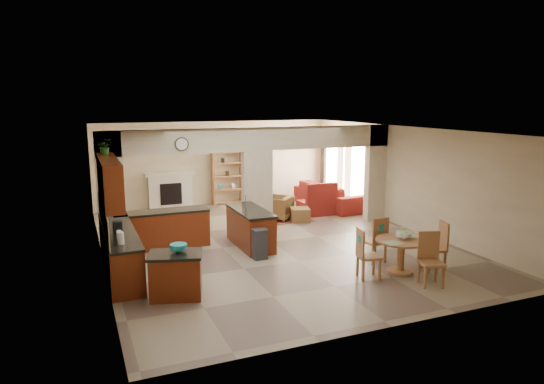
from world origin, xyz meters
name	(u,v)px	position (x,y,z in m)	size (l,w,h in m)	color
floor	(271,242)	(0.00, 0.00, 0.00)	(10.00, 10.00, 0.00)	gray
ceiling	(271,130)	(0.00, 0.00, 2.80)	(10.00, 10.00, 0.00)	white
wall_back	(216,163)	(0.00, 5.00, 1.40)	(8.00, 8.00, 0.00)	beige
wall_front	(397,241)	(0.00, -5.00, 1.40)	(8.00, 8.00, 0.00)	beige
wall_left	(99,200)	(-4.00, 0.00, 1.40)	(10.00, 10.00, 0.00)	beige
wall_right	(405,177)	(4.00, 0.00, 1.40)	(10.00, 10.00, 0.00)	beige
partition_left_pier	(110,191)	(-3.70, 1.00, 1.40)	(0.60, 0.25, 2.80)	beige
partition_center_pier	(257,192)	(0.00, 1.00, 1.10)	(0.80, 0.25, 2.20)	beige
partition_right_pier	(375,173)	(3.70, 1.00, 1.40)	(0.60, 0.25, 2.80)	beige
partition_header	(257,139)	(0.00, 1.00, 2.50)	(8.00, 0.25, 0.60)	beige
kitchen_counter	(138,241)	(-3.26, -0.25, 0.46)	(2.52, 3.29, 1.48)	#481B08
upper_cabinets	(109,181)	(-3.82, -0.80, 1.92)	(0.35, 2.40, 0.90)	#481B08
peninsula	(250,228)	(-0.60, -0.11, 0.46)	(0.70, 1.85, 0.91)	#481B08
wall_clock	(182,144)	(-2.00, 0.85, 2.45)	(0.34, 0.34, 0.03)	#4D3419
rug	(282,219)	(1.20, 2.10, 0.01)	(1.60, 1.30, 0.01)	brown
fireplace	(170,190)	(-1.60, 4.83, 0.61)	(1.60, 0.35, 1.20)	beige
shelving_unit	(227,178)	(0.35, 4.82, 0.90)	(1.00, 0.32, 1.80)	brown
window_a	(359,173)	(3.97, 2.30, 1.20)	(0.02, 0.90, 1.90)	white
window_b	(333,166)	(3.97, 4.00, 1.20)	(0.02, 0.90, 1.90)	white
glazed_door	(345,174)	(3.97, 3.15, 1.05)	(0.02, 0.70, 2.10)	white
drape_a_left	(368,176)	(3.93, 1.70, 1.20)	(0.10, 0.28, 2.30)	#3F1919
drape_a_right	(348,171)	(3.93, 2.90, 1.20)	(0.10, 0.28, 2.30)	#3F1919
drape_b_left	(340,169)	(3.93, 3.40, 1.20)	(0.10, 0.28, 2.30)	#3F1919
drape_b_right	(323,164)	(3.93, 4.60, 1.20)	(0.10, 0.28, 2.30)	#3F1919
ceiling_fan	(279,131)	(1.50, 3.00, 2.56)	(1.00, 1.00, 0.10)	white
kitchen_island	(176,275)	(-2.89, -2.53, 0.41)	(1.09, 0.91, 0.82)	#481B08
teal_bowl	(179,248)	(-2.82, -2.46, 0.89)	(0.30, 0.30, 0.14)	teal
trash_can	(259,245)	(-0.75, -1.11, 0.32)	(0.30, 0.25, 0.63)	#2A2A2C
dining_table	(401,250)	(1.61, -3.05, 0.48)	(1.04, 1.04, 0.71)	brown
fruit_bowl	(404,235)	(1.67, -3.03, 0.80)	(0.32, 0.32, 0.17)	#8CC229
sofa	(329,195)	(3.30, 2.99, 0.40)	(1.07, 2.75, 0.80)	maroon
chaise	(316,207)	(2.46, 2.29, 0.20)	(1.02, 0.83, 0.41)	maroon
armchair	(278,208)	(1.07, 2.10, 0.36)	(0.76, 0.78, 0.71)	maroon
ottoman	(300,215)	(1.57, 1.64, 0.20)	(0.54, 0.54, 0.39)	maroon
plant	(105,147)	(-3.82, -0.11, 2.54)	(0.31, 0.27, 0.34)	#1B4412
chair_north	(377,238)	(1.52, -2.33, 0.55)	(0.45, 0.45, 1.02)	brown
chair_east	(438,244)	(2.45, -3.18, 0.55)	(0.52, 0.52, 1.02)	brown
chair_south	(430,256)	(1.74, -3.76, 0.55)	(0.53, 0.53, 1.02)	brown
chair_west	(365,252)	(0.75, -3.04, 0.55)	(0.51, 0.51, 1.02)	brown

